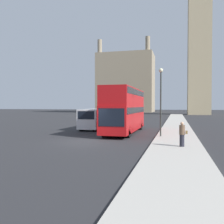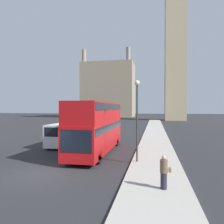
{
  "view_description": "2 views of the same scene",
  "coord_description": "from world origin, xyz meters",
  "px_view_note": "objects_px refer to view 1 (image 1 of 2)",
  "views": [
    {
      "loc": [
        6.67,
        -17.79,
        2.74
      ],
      "look_at": [
        0.76,
        5.04,
        2.13
      ],
      "focal_mm": 40.0,
      "sensor_mm": 36.0,
      "label": 1
    },
    {
      "loc": [
        6.58,
        -11.84,
        3.9
      ],
      "look_at": [
        1.29,
        15.35,
        3.44
      ],
      "focal_mm": 35.0,
      "sensor_mm": 36.0,
      "label": 2
    }
  ],
  "objects_px": {
    "street_lamp": "(161,92)",
    "clock_tower": "(200,8)",
    "white_van": "(94,119)",
    "parked_sedan": "(132,115)",
    "pedestrian": "(182,134)",
    "red_double_decker_bus": "(125,108)"
  },
  "relations": [
    {
      "from": "clock_tower",
      "to": "red_double_decker_bus",
      "type": "distance_m",
      "value": 63.62
    },
    {
      "from": "clock_tower",
      "to": "street_lamp",
      "type": "relative_size",
      "value": 10.9
    },
    {
      "from": "white_van",
      "to": "street_lamp",
      "type": "distance_m",
      "value": 9.98
    },
    {
      "from": "street_lamp",
      "to": "clock_tower",
      "type": "bearing_deg",
      "value": 82.39
    },
    {
      "from": "clock_tower",
      "to": "white_van",
      "type": "bearing_deg",
      "value": -106.51
    },
    {
      "from": "pedestrian",
      "to": "parked_sedan",
      "type": "xyz_separation_m",
      "value": [
        -9.94,
        38.19,
        -0.24
      ]
    },
    {
      "from": "red_double_decker_bus",
      "to": "parked_sedan",
      "type": "relative_size",
      "value": 2.55
    },
    {
      "from": "parked_sedan",
      "to": "clock_tower",
      "type": "bearing_deg",
      "value": 57.39
    },
    {
      "from": "red_double_decker_bus",
      "to": "street_lamp",
      "type": "relative_size",
      "value": 1.88
    },
    {
      "from": "white_van",
      "to": "pedestrian",
      "type": "distance_m",
      "value": 14.25
    },
    {
      "from": "red_double_decker_bus",
      "to": "street_lamp",
      "type": "distance_m",
      "value": 5.1
    },
    {
      "from": "red_double_decker_bus",
      "to": "pedestrian",
      "type": "xyz_separation_m",
      "value": [
        5.37,
        -8.21,
        -1.53
      ]
    },
    {
      "from": "pedestrian",
      "to": "street_lamp",
      "type": "bearing_deg",
      "value": 108.05
    },
    {
      "from": "white_van",
      "to": "pedestrian",
      "type": "xyz_separation_m",
      "value": [
        9.47,
        -10.64,
        -0.32
      ]
    },
    {
      "from": "white_van",
      "to": "parked_sedan",
      "type": "bearing_deg",
      "value": 90.98
    },
    {
      "from": "white_van",
      "to": "parked_sedan",
      "type": "height_order",
      "value": "white_van"
    },
    {
      "from": "clock_tower",
      "to": "parked_sedan",
      "type": "height_order",
      "value": "clock_tower"
    },
    {
      "from": "white_van",
      "to": "pedestrian",
      "type": "bearing_deg",
      "value": -48.33
    },
    {
      "from": "red_double_decker_bus",
      "to": "street_lamp",
      "type": "bearing_deg",
      "value": -40.36
    },
    {
      "from": "pedestrian",
      "to": "red_double_decker_bus",
      "type": "bearing_deg",
      "value": 123.2
    },
    {
      "from": "clock_tower",
      "to": "pedestrian",
      "type": "relative_size",
      "value": 39.9
    },
    {
      "from": "clock_tower",
      "to": "street_lamp",
      "type": "distance_m",
      "value": 65.2
    }
  ]
}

